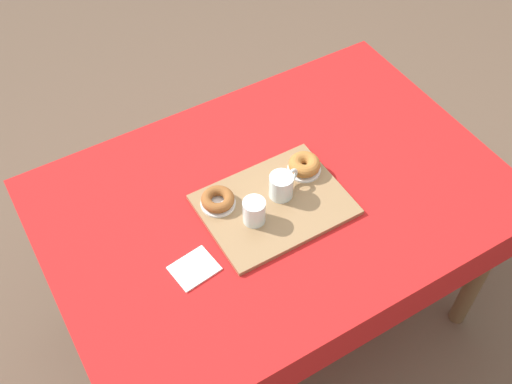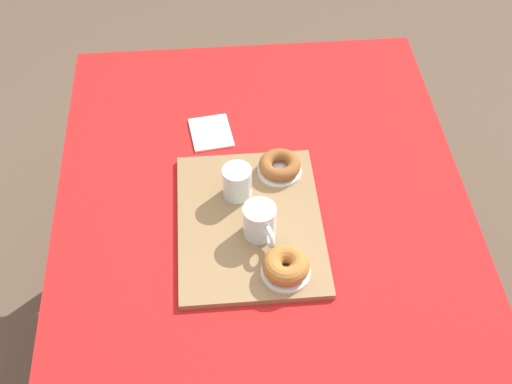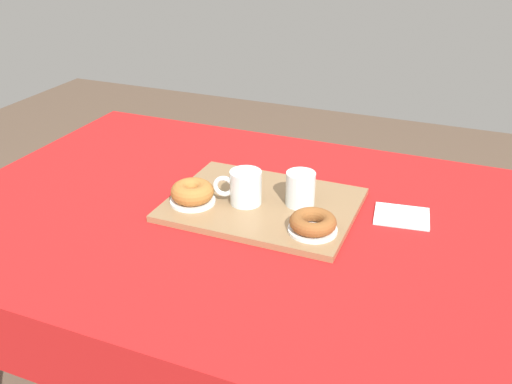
{
  "view_description": "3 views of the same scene",
  "coord_description": "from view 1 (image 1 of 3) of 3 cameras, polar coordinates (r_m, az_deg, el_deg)",
  "views": [
    {
      "loc": [
        0.69,
        1.04,
        2.27
      ],
      "look_at": [
        0.08,
        0.0,
        0.83
      ],
      "focal_mm": 42.78,
      "sensor_mm": 36.0,
      "label": 1
    },
    {
      "loc": [
        -1.0,
        0.11,
        2.04
      ],
      "look_at": [
        0.08,
        0.02,
        0.83
      ],
      "focal_mm": 48.41,
      "sensor_mm": 36.0,
      "label": 2
    },
    {
      "loc": [
        0.47,
        -1.08,
        1.42
      ],
      "look_at": [
        0.02,
        0.01,
        0.82
      ],
      "focal_mm": 39.25,
      "sensor_mm": 36.0,
      "label": 3
    }
  ],
  "objects": [
    {
      "name": "water_glass_near",
      "position": [
        1.84,
        -0.18,
        -1.86
      ],
      "size": [
        0.07,
        0.07,
        0.08
      ],
      "color": "silver",
      "rests_on": "serving_tray"
    },
    {
      "name": "tea_mug_left",
      "position": [
        1.91,
        2.41,
        0.56
      ],
      "size": [
        0.12,
        0.08,
        0.08
      ],
      "color": "silver",
      "rests_on": "serving_tray"
    },
    {
      "name": "ground_plane",
      "position": [
        2.59,
        1.45,
        -11.07
      ],
      "size": [
        6.0,
        6.0,
        0.0
      ],
      "primitive_type": "plane",
      "color": "brown"
    },
    {
      "name": "donut_plate_right",
      "position": [
        2.01,
        4.5,
        2.09
      ],
      "size": [
        0.11,
        0.11,
        0.01
      ],
      "primitive_type": "cylinder",
      "color": "white",
      "rests_on": "serving_tray"
    },
    {
      "name": "sugar_donut_right",
      "position": [
        1.99,
        4.55,
        2.58
      ],
      "size": [
        0.1,
        0.1,
        0.04
      ],
      "primitive_type": "torus",
      "color": "#A3662D",
      "rests_on": "donut_plate_right"
    },
    {
      "name": "sugar_donut_left",
      "position": [
        1.9,
        -3.6,
        -0.69
      ],
      "size": [
        0.1,
        0.1,
        0.03
      ],
      "primitive_type": "torus",
      "color": "brown",
      "rests_on": "donut_plate_left"
    },
    {
      "name": "paper_napkin",
      "position": [
        1.8,
        -5.79,
        -7.12
      ],
      "size": [
        0.14,
        0.12,
        0.01
      ],
      "primitive_type": "cube",
      "rotation": [
        0.0,
        0.0,
        0.13
      ],
      "color": "white",
      "rests_on": "dining_table"
    },
    {
      "name": "donut_plate_left",
      "position": [
        1.91,
        -3.57,
        -1.07
      ],
      "size": [
        0.11,
        0.11,
        0.01
      ],
      "primitive_type": "cylinder",
      "color": "white",
      "rests_on": "serving_tray"
    },
    {
      "name": "serving_tray",
      "position": [
        1.92,
        1.72,
        -1.19
      ],
      "size": [
        0.45,
        0.34,
        0.02
      ],
      "primitive_type": "cube",
      "color": "olive",
      "rests_on": "dining_table"
    },
    {
      "name": "dining_table",
      "position": [
        2.03,
        1.82,
        -2.0
      ],
      "size": [
        1.47,
        1.01,
        0.76
      ],
      "color": "red",
      "rests_on": "ground"
    }
  ]
}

